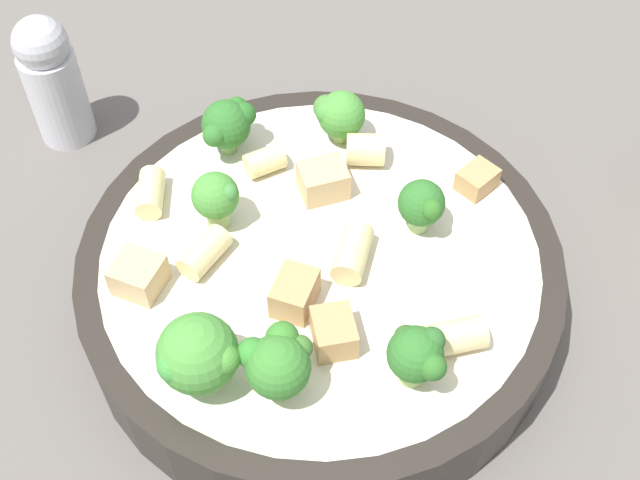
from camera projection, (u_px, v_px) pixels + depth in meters
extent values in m
plane|color=#5B5651|center=(320.00, 299.00, 0.43)|extent=(2.00, 2.00, 0.00)
cylinder|color=#28231E|center=(320.00, 277.00, 0.41)|extent=(0.24, 0.24, 0.04)
cylinder|color=beige|center=(320.00, 256.00, 0.40)|extent=(0.22, 0.22, 0.01)
torus|color=#28231E|center=(320.00, 255.00, 0.40)|extent=(0.24, 0.24, 0.00)
cylinder|color=#93B766|center=(202.00, 374.00, 0.35)|extent=(0.01, 0.01, 0.01)
sphere|color=#478E38|center=(198.00, 354.00, 0.33)|extent=(0.04, 0.04, 0.04)
sphere|color=#3E8F3A|center=(176.00, 364.00, 0.33)|extent=(0.02, 0.02, 0.02)
sphere|color=#448531|center=(225.00, 359.00, 0.33)|extent=(0.01, 0.01, 0.01)
cylinder|color=#93B766|center=(341.00, 133.00, 0.44)|extent=(0.01, 0.01, 0.01)
sphere|color=#478E38|center=(341.00, 115.00, 0.43)|extent=(0.03, 0.03, 0.03)
sphere|color=#428330|center=(338.00, 100.00, 0.44)|extent=(0.01, 0.01, 0.01)
sphere|color=#487C35|center=(326.00, 108.00, 0.43)|extent=(0.01, 0.01, 0.01)
sphere|color=#458939|center=(328.00, 113.00, 0.43)|extent=(0.01, 0.01, 0.01)
cylinder|color=#93B766|center=(412.00, 371.00, 0.35)|extent=(0.01, 0.01, 0.01)
sphere|color=#2D6B28|center=(415.00, 354.00, 0.34)|extent=(0.02, 0.02, 0.02)
sphere|color=#2E6825|center=(433.00, 367.00, 0.33)|extent=(0.01, 0.01, 0.01)
sphere|color=#2F5B22|center=(406.00, 337.00, 0.34)|extent=(0.01, 0.01, 0.01)
sphere|color=#2B5F28|center=(432.00, 340.00, 0.34)|extent=(0.01, 0.01, 0.01)
cylinder|color=#9EC175|center=(280.00, 385.00, 0.34)|extent=(0.01, 0.01, 0.01)
sphere|color=#387A2D|center=(278.00, 367.00, 0.33)|extent=(0.03, 0.03, 0.03)
sphere|color=#3A6D2A|center=(300.00, 348.00, 0.33)|extent=(0.01, 0.01, 0.01)
sphere|color=#337D2D|center=(258.00, 355.00, 0.33)|extent=(0.01, 0.01, 0.01)
sphere|color=#367929|center=(282.00, 338.00, 0.33)|extent=(0.01, 0.01, 0.01)
cylinder|color=#84AD60|center=(229.00, 143.00, 0.44)|extent=(0.01, 0.01, 0.01)
sphere|color=#2D6B28|center=(226.00, 124.00, 0.43)|extent=(0.03, 0.03, 0.03)
sphere|color=#286924|center=(237.00, 108.00, 0.43)|extent=(0.01, 0.01, 0.01)
sphere|color=#2E6B28|center=(214.00, 135.00, 0.42)|extent=(0.01, 0.01, 0.01)
sphere|color=#286324|center=(244.00, 114.00, 0.43)|extent=(0.01, 0.01, 0.01)
cylinder|color=#9EC175|center=(419.00, 220.00, 0.40)|extent=(0.01, 0.01, 0.01)
sphere|color=#2D6B28|center=(421.00, 203.00, 0.39)|extent=(0.02, 0.02, 0.02)
sphere|color=#2F6923|center=(432.00, 209.00, 0.38)|extent=(0.01, 0.01, 0.01)
sphere|color=#2B6123|center=(426.00, 209.00, 0.39)|extent=(0.01, 0.01, 0.01)
cylinder|color=#9EC175|center=(219.00, 212.00, 0.41)|extent=(0.01, 0.01, 0.01)
sphere|color=#478E38|center=(216.00, 194.00, 0.39)|extent=(0.02, 0.02, 0.02)
sphere|color=#3F823A|center=(225.00, 199.00, 0.38)|extent=(0.01, 0.01, 0.01)
sphere|color=#3F7C36|center=(221.00, 199.00, 0.39)|extent=(0.01, 0.01, 0.01)
cylinder|color=beige|center=(354.00, 250.00, 0.39)|extent=(0.03, 0.02, 0.02)
cylinder|color=beige|center=(453.00, 337.00, 0.36)|extent=(0.03, 0.03, 0.02)
cylinder|color=beige|center=(265.00, 161.00, 0.43)|extent=(0.02, 0.02, 0.01)
cylinder|color=beige|center=(370.00, 151.00, 0.43)|extent=(0.02, 0.02, 0.02)
cylinder|color=beige|center=(148.00, 196.00, 0.41)|extent=(0.03, 0.02, 0.01)
cylinder|color=beige|center=(205.00, 253.00, 0.39)|extent=(0.03, 0.02, 0.01)
cube|color=tan|center=(323.00, 181.00, 0.42)|extent=(0.03, 0.03, 0.02)
cube|color=tan|center=(291.00, 292.00, 0.37)|extent=(0.02, 0.02, 0.02)
cube|color=tan|center=(334.00, 332.00, 0.36)|extent=(0.03, 0.03, 0.02)
cube|color=tan|center=(477.00, 179.00, 0.42)|extent=(0.02, 0.02, 0.01)
cube|color=tan|center=(139.00, 275.00, 0.38)|extent=(0.02, 0.02, 0.02)
cylinder|color=silver|center=(58.00, 96.00, 0.49)|extent=(0.03, 0.03, 0.06)
sphere|color=#B7B7BC|center=(40.00, 43.00, 0.45)|extent=(0.03, 0.03, 0.03)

